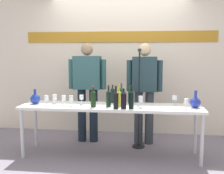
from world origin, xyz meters
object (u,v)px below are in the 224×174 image
at_px(wine_glass_left_1, 55,97).
at_px(wine_glass_left_3, 82,98).
at_px(wine_glass_left_2, 64,98).
at_px(wine_bottle_1, 119,98).
at_px(wine_bottle_0, 93,98).
at_px(wine_bottle_3, 121,96).
at_px(wine_glass_left_0, 46,98).
at_px(wine_glass_left_4, 71,99).
at_px(wine_bottle_6, 130,95).
at_px(wine_bottle_2, 124,100).
at_px(decanter_blue_left, 35,99).
at_px(wine_bottle_4, 113,95).
at_px(wine_glass_right_0, 141,99).
at_px(decanter_blue_right, 195,102).
at_px(wine_bottle_8, 131,99).
at_px(wine_bottle_5, 116,99).
at_px(display_table, 111,109).
at_px(presenter_right, 144,87).
at_px(wine_bottle_7, 109,98).
at_px(wine_glass_right_2, 186,101).
at_px(wine_glass_right_1, 175,98).
at_px(microphone_stand, 139,115).
at_px(presenter_left, 87,85).

distance_m(wine_glass_left_1, wine_glass_left_3, 0.41).
bearing_deg(wine_glass_left_2, wine_bottle_1, 1.77).
height_order(wine_bottle_0, wine_bottle_3, wine_bottle_3).
bearing_deg(wine_glass_left_0, wine_glass_left_4, 1.87).
bearing_deg(wine_bottle_6, wine_bottle_2, -99.53).
bearing_deg(wine_glass_left_1, decanter_blue_left, -173.19).
xyz_separation_m(wine_bottle_4, wine_glass_right_0, (0.43, -0.32, -0.01)).
height_order(decanter_blue_right, wine_bottle_8, wine_bottle_8).
bearing_deg(decanter_blue_right, wine_bottle_5, -169.09).
relative_size(decanter_blue_right, wine_bottle_0, 0.82).
bearing_deg(wine_bottle_0, wine_glass_left_4, 174.60).
height_order(wine_bottle_4, wine_bottle_6, wine_bottle_6).
height_order(wine_glass_left_0, wine_glass_left_1, wine_glass_left_0).
distance_m(wine_bottle_3, wine_glass_left_4, 0.73).
height_order(wine_bottle_5, wine_bottle_8, same).
bearing_deg(wine_bottle_6, wine_glass_left_0, -165.72).
distance_m(wine_bottle_0, wine_bottle_5, 0.34).
height_order(display_table, presenter_right, presenter_right).
xyz_separation_m(wine_bottle_2, wine_glass_right_0, (0.23, 0.11, -0.01)).
distance_m(wine_bottle_2, wine_bottle_7, 0.25).
relative_size(decanter_blue_left, wine_bottle_5, 0.71).
xyz_separation_m(wine_bottle_0, wine_glass_left_0, (-0.70, 0.02, -0.02)).
height_order(wine_bottle_2, wine_glass_right_2, wine_bottle_2).
relative_size(wine_bottle_3, wine_glass_left_2, 2.21).
bearing_deg(wine_bottle_1, wine_bottle_8, -38.74).
distance_m(wine_bottle_6, wine_glass_right_1, 0.66).
xyz_separation_m(display_table, wine_bottle_7, (-0.02, -0.08, 0.19)).
bearing_deg(wine_glass_left_3, wine_bottle_2, -18.53).
xyz_separation_m(wine_glass_left_4, microphone_stand, (0.96, 0.51, -0.32)).
xyz_separation_m(wine_bottle_0, wine_glass_right_0, (0.67, 0.04, -0.01)).
relative_size(wine_bottle_0, wine_bottle_8, 0.94).
relative_size(wine_glass_left_1, wine_glass_right_1, 0.97).
height_order(wine_bottle_5, wine_bottle_6, wine_bottle_5).
distance_m(display_table, wine_glass_right_1, 0.95).
distance_m(decanter_blue_left, decanter_blue_right, 2.34).
xyz_separation_m(wine_bottle_0, wine_bottle_8, (0.54, -0.05, 0.01)).
relative_size(wine_bottle_5, wine_glass_right_1, 2.15).
relative_size(presenter_right, wine_bottle_0, 5.59).
bearing_deg(wine_bottle_8, wine_glass_left_3, 165.08).
bearing_deg(wine_bottle_1, decanter_blue_right, 1.12).
xyz_separation_m(decanter_blue_right, wine_glass_right_1, (-0.27, 0.15, 0.03)).
bearing_deg(wine_glass_left_1, wine_bottle_2, -11.91).
height_order(wine_bottle_1, wine_glass_right_0, wine_bottle_1).
height_order(wine_bottle_3, wine_glass_right_2, wine_bottle_3).
distance_m(wine_bottle_7, wine_glass_left_1, 0.84).
bearing_deg(wine_glass_left_3, wine_glass_left_4, -136.67).
xyz_separation_m(decanter_blue_left, wine_bottle_7, (1.12, -0.07, 0.05)).
bearing_deg(wine_glass_left_3, wine_bottle_0, -35.77).
relative_size(wine_glass_left_0, wine_glass_left_2, 1.03).
distance_m(presenter_left, wine_glass_right_1, 1.48).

